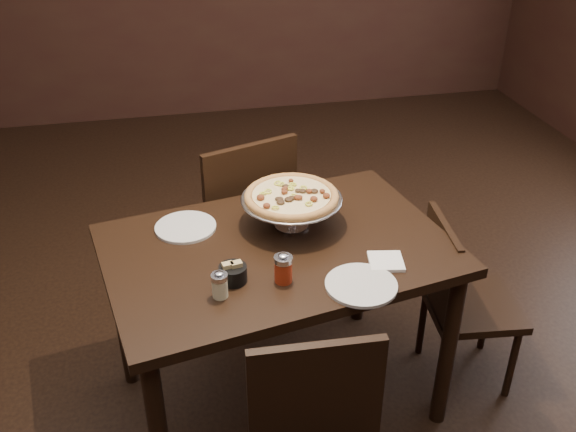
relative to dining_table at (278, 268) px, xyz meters
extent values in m
cube|color=black|center=(-0.10, 0.00, -0.71)|extent=(6.00, 7.00, 0.02)
cube|color=black|center=(0.00, 0.00, 0.08)|extent=(1.42, 1.08, 0.04)
cylinder|color=black|center=(0.64, -0.25, -0.32)|extent=(0.06, 0.06, 0.76)
cylinder|color=black|center=(-0.64, 0.25, -0.32)|extent=(0.06, 0.06, 0.76)
cylinder|color=black|center=(0.51, 0.46, -0.32)|extent=(0.06, 0.06, 0.76)
cylinder|color=#B9BAC1|center=(0.08, 0.13, 0.11)|extent=(0.14, 0.14, 0.01)
cylinder|color=#B9BAC1|center=(0.08, 0.13, 0.17)|extent=(0.03, 0.03, 0.11)
cylinder|color=#B9BAC1|center=(0.08, 0.13, 0.22)|extent=(0.10, 0.10, 0.01)
cylinder|color=#949499|center=(0.08, 0.13, 0.23)|extent=(0.39, 0.39, 0.01)
torus|color=#949499|center=(0.08, 0.13, 0.23)|extent=(0.40, 0.40, 0.01)
cylinder|color=#99642E|center=(0.08, 0.13, 0.24)|extent=(0.36, 0.36, 0.01)
torus|color=#99642E|center=(0.08, 0.13, 0.24)|extent=(0.37, 0.37, 0.03)
cylinder|color=tan|center=(0.08, 0.13, 0.25)|extent=(0.31, 0.31, 0.01)
cylinder|color=beige|center=(-0.25, -0.27, 0.14)|extent=(0.05, 0.05, 0.07)
cylinder|color=#B9BAC1|center=(-0.25, -0.27, 0.19)|extent=(0.06, 0.06, 0.02)
ellipsoid|color=#B9BAC1|center=(-0.25, -0.27, 0.20)|extent=(0.03, 0.03, 0.01)
cylinder|color=maroon|center=(-0.03, -0.23, 0.15)|extent=(0.06, 0.06, 0.08)
cylinder|color=#B9BAC1|center=(-0.03, -0.23, 0.20)|extent=(0.07, 0.07, 0.02)
ellipsoid|color=#B9BAC1|center=(-0.03, -0.23, 0.21)|extent=(0.04, 0.04, 0.01)
cylinder|color=black|center=(-0.20, -0.19, 0.14)|extent=(0.10, 0.10, 0.06)
cube|color=tan|center=(-0.21, -0.19, 0.15)|extent=(0.04, 0.03, 0.07)
cube|color=tan|center=(-0.18, -0.19, 0.15)|extent=(0.04, 0.03, 0.07)
cube|color=white|center=(0.36, -0.20, 0.11)|extent=(0.14, 0.14, 0.01)
cylinder|color=silver|center=(-0.33, 0.20, 0.11)|extent=(0.24, 0.24, 0.01)
cylinder|color=silver|center=(0.23, -0.31, 0.11)|extent=(0.25, 0.25, 0.01)
cone|color=#B9BAC1|center=(0.11, 0.03, 0.23)|extent=(0.15, 0.15, 0.00)
cylinder|color=black|center=(0.11, 0.03, 0.24)|extent=(0.07, 0.12, 0.02)
cube|color=black|center=(-0.08, 0.73, -0.23)|extent=(0.59, 0.59, 0.04)
cube|color=black|center=(-0.02, 0.53, 0.05)|extent=(0.45, 0.18, 0.49)
cylinder|color=black|center=(0.04, 0.96, -0.47)|extent=(0.04, 0.04, 0.45)
cylinder|color=black|center=(-0.32, 0.85, -0.47)|extent=(0.04, 0.04, 0.45)
cylinder|color=black|center=(0.15, 0.61, -0.47)|extent=(0.04, 0.04, 0.45)
cylinder|color=black|center=(-0.20, 0.49, -0.47)|extent=(0.04, 0.04, 0.45)
cube|color=black|center=(-0.02, -0.66, -0.02)|extent=(0.42, 0.05, 0.44)
cube|color=black|center=(0.85, -0.02, -0.31)|extent=(0.42, 0.42, 0.04)
cube|color=black|center=(0.68, 0.00, -0.08)|extent=(0.07, 0.38, 0.40)
cylinder|color=black|center=(0.99, -0.19, -0.51)|extent=(0.03, 0.03, 0.37)
cylinder|color=black|center=(1.02, 0.11, -0.51)|extent=(0.03, 0.03, 0.37)
cylinder|color=black|center=(0.68, -0.16, -0.51)|extent=(0.03, 0.03, 0.37)
cylinder|color=black|center=(0.72, 0.15, -0.51)|extent=(0.03, 0.03, 0.37)
camera|label=1|loc=(-0.39, -2.00, 1.44)|focal=40.00mm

